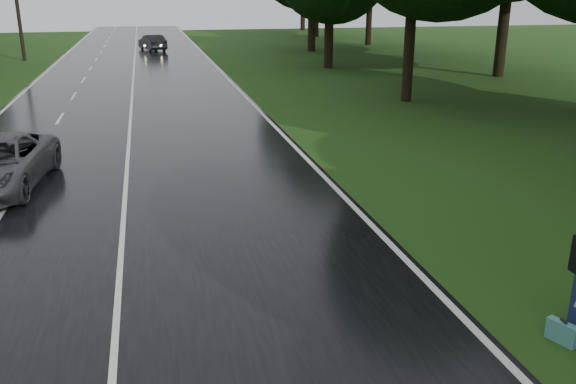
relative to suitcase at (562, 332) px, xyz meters
name	(u,v)px	position (x,y,z in m)	size (l,w,h in m)	color
road	(131,116)	(-7.00, 20.38, -0.16)	(12.00, 140.00, 0.04)	black
lane_center	(131,115)	(-7.00, 20.38, -0.14)	(0.12, 140.00, 0.01)	silver
far_car	(152,43)	(-5.41, 50.92, 0.56)	(1.49, 4.28, 1.41)	black
suitcase	(562,332)	(0.00, 0.00, 0.00)	(0.15, 0.51, 0.36)	teal
utility_pole_far	(25,61)	(-15.50, 45.04, -0.18)	(1.80, 0.28, 9.24)	black
tree_right_d	(406,101)	(6.59, 21.21, -0.18)	(9.93, 9.93, 15.51)	black
tree_right_e	(328,68)	(6.68, 35.22, -0.18)	(7.60, 7.60, 11.88)	black
tree_right_f	(311,51)	(8.69, 47.22, -0.18)	(8.91, 8.91, 13.92)	black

